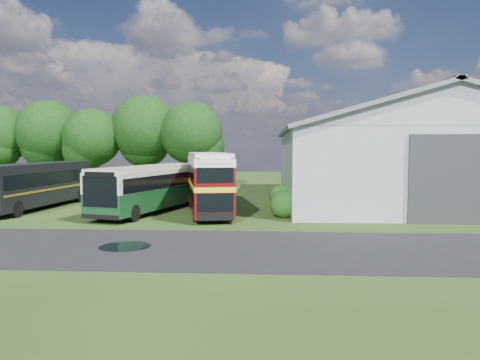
# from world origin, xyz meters

# --- Properties ---
(ground) EXTENTS (120.00, 120.00, 0.00)m
(ground) POSITION_xyz_m (0.00, 0.00, 0.00)
(ground) COLOR #1A3410
(ground) RESTS_ON ground
(asphalt_road) EXTENTS (60.00, 8.00, 0.02)m
(asphalt_road) POSITION_xyz_m (3.00, -3.00, 0.00)
(asphalt_road) COLOR black
(asphalt_road) RESTS_ON ground
(puddle) EXTENTS (2.20, 2.20, 0.01)m
(puddle) POSITION_xyz_m (-1.50, -3.00, 0.00)
(puddle) COLOR black
(puddle) RESTS_ON ground
(storage_shed) EXTENTS (18.80, 24.80, 8.15)m
(storage_shed) POSITION_xyz_m (15.00, 15.98, 4.17)
(storage_shed) COLOR gray
(storage_shed) RESTS_ON ground
(tree_left_a) EXTENTS (6.46, 6.46, 9.12)m
(tree_left_a) POSITION_xyz_m (-18.00, 24.50, 5.87)
(tree_left_a) COLOR black
(tree_left_a) RESTS_ON ground
(tree_left_b) EXTENTS (5.78, 5.78, 8.16)m
(tree_left_b) POSITION_xyz_m (-13.00, 23.50, 5.25)
(tree_left_b) COLOR black
(tree_left_b) RESTS_ON ground
(tree_mid) EXTENTS (6.80, 6.80, 9.60)m
(tree_mid) POSITION_xyz_m (-8.00, 24.80, 6.18)
(tree_mid) COLOR black
(tree_mid) RESTS_ON ground
(tree_right_a) EXTENTS (6.26, 6.26, 8.83)m
(tree_right_a) POSITION_xyz_m (-3.00, 23.80, 5.69)
(tree_right_a) COLOR black
(tree_right_a) RESTS_ON ground
(shrub_front) EXTENTS (1.70, 1.70, 1.70)m
(shrub_front) POSITION_xyz_m (5.60, 6.00, 0.00)
(shrub_front) COLOR #194714
(shrub_front) RESTS_ON ground
(shrub_mid) EXTENTS (1.60, 1.60, 1.60)m
(shrub_mid) POSITION_xyz_m (5.60, 8.00, 0.00)
(shrub_mid) COLOR #194714
(shrub_mid) RESTS_ON ground
(shrub_back) EXTENTS (1.80, 1.80, 1.80)m
(shrub_back) POSITION_xyz_m (5.60, 10.00, 0.00)
(shrub_back) COLOR #194714
(shrub_back) RESTS_ON ground
(bus_green_single) EXTENTS (5.39, 11.38, 3.06)m
(bus_green_single) POSITION_xyz_m (-3.13, 7.80, 1.63)
(bus_green_single) COLOR black
(bus_green_single) RESTS_ON ground
(bus_maroon_double) EXTENTS (4.14, 9.41, 3.92)m
(bus_maroon_double) POSITION_xyz_m (0.82, 7.15, 1.96)
(bus_maroon_double) COLOR black
(bus_maroon_double) RESTS_ON ground
(bus_dark_single) EXTENTS (3.49, 11.64, 3.17)m
(bus_dark_single) POSITION_xyz_m (-11.56, 9.06, 1.69)
(bus_dark_single) COLOR black
(bus_dark_single) RESTS_ON ground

